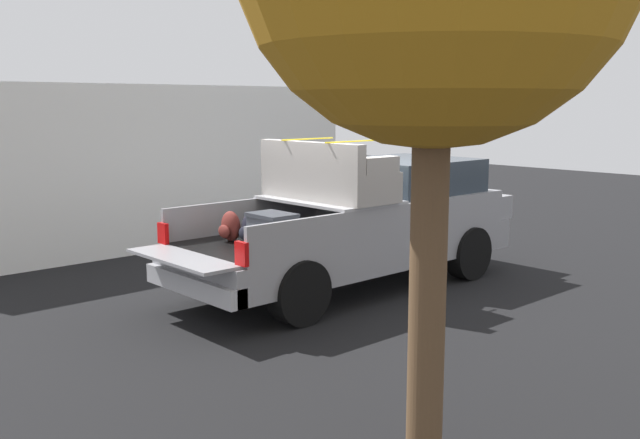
% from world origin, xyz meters
% --- Properties ---
extents(ground_plane, '(40.00, 40.00, 0.00)m').
position_xyz_m(ground_plane, '(0.00, 0.00, 0.00)').
color(ground_plane, black).
extents(pickup_truck, '(6.05, 2.06, 2.23)m').
position_xyz_m(pickup_truck, '(0.37, -0.00, 0.97)').
color(pickup_truck, gray).
rests_on(pickup_truck, ground_plane).
extents(building_facade, '(8.82, 0.36, 3.07)m').
position_xyz_m(building_facade, '(-0.64, 4.45, 1.54)').
color(building_facade, white).
rests_on(building_facade, ground_plane).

